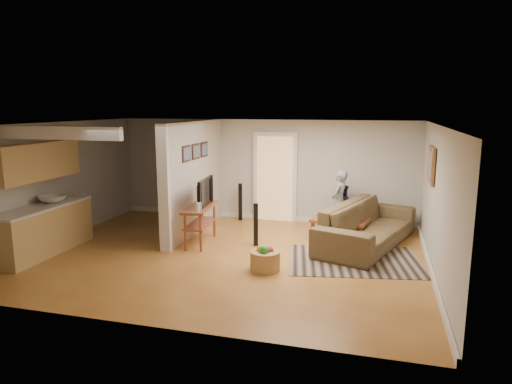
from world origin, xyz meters
TOP-DOWN VIEW (x-y plane):
  - ground at (0.00, 0.00)m, footprint 7.50×7.50m
  - room_shell at (-1.07, 0.43)m, footprint 7.54×6.02m
  - area_rug at (2.43, 0.32)m, footprint 2.71×2.18m
  - sofa at (2.60, 1.36)m, footprint 2.04×3.19m
  - coffee_table at (2.04, 1.62)m, footprint 1.26×0.87m
  - tv_console at (-0.74, 0.60)m, footprint 0.61×1.31m
  - speaker_left at (0.40, 0.75)m, footprint 0.11×0.11m
  - speaker_right at (-0.53, 2.70)m, footprint 0.11×0.11m
  - toy_basket at (0.94, -0.59)m, footprint 0.52×0.52m
  - child at (1.95, 2.16)m, footprint 0.47×0.60m
  - toddler at (2.00, 2.70)m, footprint 0.63×0.63m

SIDE VIEW (x-z plane):
  - ground at x=0.00m, z-range 0.00..0.00m
  - sofa at x=2.60m, z-range -0.43..0.43m
  - child at x=1.95m, z-range -0.72..0.72m
  - toddler at x=2.00m, z-range -0.51..0.51m
  - area_rug at x=2.43m, z-range 0.00..0.01m
  - toy_basket at x=0.94m, z-range -0.04..0.43m
  - coffee_table at x=2.04m, z-range 0.01..0.70m
  - speaker_left at x=0.40m, z-range 0.00..0.89m
  - speaker_right at x=-0.53m, z-range 0.00..0.93m
  - tv_console at x=-0.74m, z-range 0.18..1.27m
  - room_shell at x=-1.07m, z-range 0.20..2.72m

